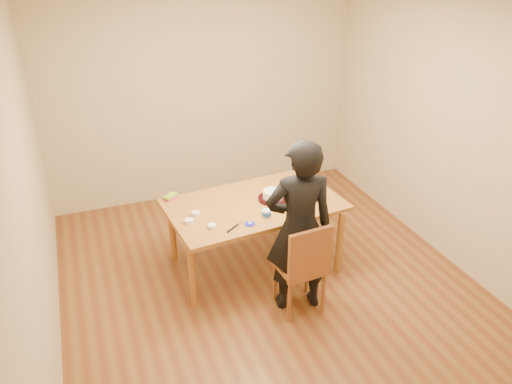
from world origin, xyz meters
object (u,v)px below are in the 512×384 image
object	(u,v)px
cake	(273,195)
person	(299,228)
cake_plate	(273,198)
dining_table	(254,205)
dining_chair	(300,267)

from	to	relation	value
cake	person	distance (m)	0.73
cake	cake_plate	bearing A→B (deg)	0.00
dining_table	dining_chair	bearing A→B (deg)	-84.47
dining_table	cake_plate	size ratio (longest dim) A/B	5.64
dining_table	cake_plate	bearing A→B (deg)	-4.89
dining_table	dining_chair	world-z (taller)	dining_table
person	cake_plate	bearing A→B (deg)	-83.44
dining_chair	dining_table	bearing A→B (deg)	96.44
dining_chair	cake	world-z (taller)	cake
dining_chair	person	xyz separation A→B (m)	(0.00, 0.05, 0.39)
cake_plate	cake	world-z (taller)	cake
person	cake	bearing A→B (deg)	-83.44
dining_chair	cake_plate	size ratio (longest dim) A/B	1.29
dining_table	cake_plate	world-z (taller)	cake_plate
dining_table	person	world-z (taller)	person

